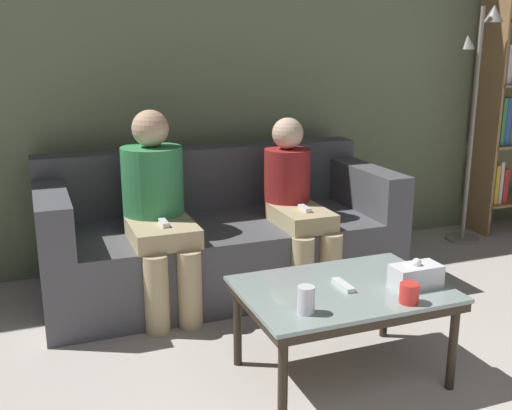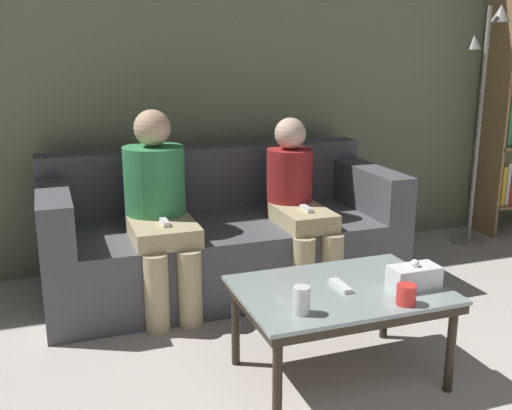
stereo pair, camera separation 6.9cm
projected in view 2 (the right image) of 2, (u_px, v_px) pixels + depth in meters
name	position (u px, v px, depth m)	size (l,w,h in m)	color
wall_back	(196.00, 73.00, 4.01)	(12.00, 0.06, 2.60)	#707F5B
couch	(221.00, 237.00, 3.77)	(2.14, 0.93, 0.84)	#515156
coffee_table	(340.00, 297.00, 2.66)	(0.91, 0.63, 0.44)	#8C9E99
cup_near_left	(406.00, 295.00, 2.47)	(0.08, 0.08, 0.09)	red
cup_near_right	(302.00, 300.00, 2.38)	(0.07, 0.07, 0.11)	silver
tissue_box	(414.00, 277.00, 2.64)	(0.22, 0.12, 0.13)	white
game_remote	(341.00, 286.00, 2.64)	(0.04, 0.15, 0.02)	white
standing_lamp	(482.00, 101.00, 4.40)	(0.31, 0.26, 1.76)	gray
seated_person_left_end	(159.00, 204.00, 3.37)	(0.35, 0.67, 1.13)	tan
seated_person_mid_left	(298.00, 202.00, 3.63)	(0.31, 0.64, 1.06)	tan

